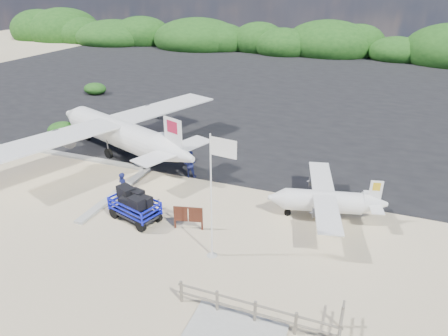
# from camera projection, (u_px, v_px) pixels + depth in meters

# --- Properties ---
(ground) EXTENTS (160.00, 160.00, 0.00)m
(ground) POSITION_uv_depth(u_px,v_px,m) (173.00, 222.00, 20.97)
(ground) COLOR beige
(asphalt_apron) EXTENTS (90.00, 50.00, 0.04)m
(asphalt_apron) POSITION_uv_depth(u_px,v_px,m) (293.00, 89.00, 46.31)
(asphalt_apron) COLOR #B2B2B2
(asphalt_apron) RESTS_ON ground
(lagoon) EXTENTS (9.00, 7.00, 0.40)m
(lagoon) POSITION_uv_depth(u_px,v_px,m) (57.00, 182.00, 25.13)
(lagoon) COLOR #B2B2B2
(lagoon) RESTS_ON ground
(vegetation_band) EXTENTS (124.00, 8.00, 4.40)m
(vegetation_band) POSITION_uv_depth(u_px,v_px,m) (324.00, 55.00, 67.43)
(vegetation_band) COLOR #B2B2B2
(vegetation_band) RESTS_ON ground
(fence) EXTENTS (6.40, 2.00, 1.10)m
(fence) POSITION_uv_depth(u_px,v_px,m) (255.00, 322.00, 14.82)
(fence) COLOR #B2B2B2
(fence) RESTS_ON ground
(baggage_cart) EXTENTS (3.23, 2.39, 1.44)m
(baggage_cart) POSITION_uv_depth(u_px,v_px,m) (136.00, 220.00, 21.16)
(baggage_cart) COLOR #0E17DB
(baggage_cart) RESTS_ON ground
(flagpole) EXTENTS (1.25, 0.65, 5.98)m
(flagpole) POSITION_uv_depth(u_px,v_px,m) (212.00, 255.00, 18.42)
(flagpole) COLOR white
(flagpole) RESTS_ON ground
(signboard) EXTENTS (1.58, 0.51, 1.30)m
(signboard) POSITION_uv_depth(u_px,v_px,m) (189.00, 229.00, 20.38)
(signboard) COLOR #532617
(signboard) RESTS_ON ground
(crew_a) EXTENTS (0.76, 0.60, 1.81)m
(crew_a) POSITION_uv_depth(u_px,v_px,m) (124.00, 187.00, 22.53)
(crew_a) COLOR #131849
(crew_a) RESTS_ON ground
(crew_b) EXTENTS (1.00, 0.85, 1.79)m
(crew_b) POSITION_uv_depth(u_px,v_px,m) (190.00, 164.00, 25.40)
(crew_b) COLOR #131849
(crew_b) RESTS_ON ground
(aircraft_large) EXTENTS (22.20, 22.20, 5.17)m
(aircraft_large) POSITION_uv_depth(u_px,v_px,m) (431.00, 116.00, 37.23)
(aircraft_large) COLOR #B2B2B2
(aircraft_large) RESTS_ON ground
(aircraft_small) EXTENTS (7.59, 7.59, 2.29)m
(aircraft_small) POSITION_uv_depth(u_px,v_px,m) (221.00, 75.00, 53.29)
(aircraft_small) COLOR #B2B2B2
(aircraft_small) RESTS_ON ground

